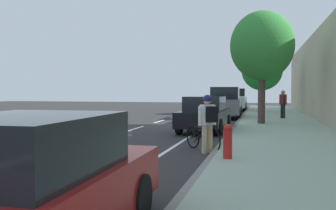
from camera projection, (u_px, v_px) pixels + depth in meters
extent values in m
plane|color=#2B2B2B|center=(195.00, 127.00, 18.75)|extent=(75.45, 75.45, 0.00)
cube|color=#99AF9B|center=(282.00, 127.00, 17.77)|extent=(4.10, 47.16, 0.13)
cube|color=gray|center=(235.00, 126.00, 18.28)|extent=(0.16, 47.16, 0.13)
cube|color=white|center=(31.00, 160.00, 9.76)|extent=(0.14, 2.20, 0.01)
cube|color=white|center=(99.00, 140.00, 13.84)|extent=(0.14, 2.20, 0.01)
cube|color=white|center=(136.00, 128.00, 17.91)|extent=(0.14, 2.20, 0.01)
cube|color=white|center=(159.00, 121.00, 21.99)|extent=(0.14, 2.20, 0.01)
cube|color=white|center=(175.00, 117.00, 26.07)|extent=(0.14, 2.20, 0.01)
cube|color=white|center=(187.00, 113.00, 30.14)|extent=(0.14, 2.20, 0.01)
cube|color=white|center=(196.00, 110.00, 34.22)|extent=(0.14, 2.20, 0.01)
cube|color=white|center=(203.00, 108.00, 38.29)|extent=(0.14, 2.20, 0.01)
cube|color=white|center=(205.00, 127.00, 18.63)|extent=(0.12, 47.16, 0.01)
cube|color=#B4A58B|center=(336.00, 72.00, 17.12)|extent=(0.50, 47.16, 5.22)
cube|color=maroon|center=(25.00, 204.00, 3.97)|extent=(1.86, 4.44, 0.64)
cube|color=black|center=(24.00, 145.00, 3.95)|extent=(1.59, 2.13, 0.60)
cylinder|color=black|center=(138.00, 198.00, 5.13)|extent=(0.23, 0.66, 0.66)
cylinder|color=black|center=(30.00, 192.00, 5.49)|extent=(0.23, 0.66, 0.66)
cube|color=black|center=(205.00, 118.00, 16.64)|extent=(1.89, 4.45, 0.64)
cube|color=black|center=(205.00, 103.00, 16.61)|extent=(1.61, 2.15, 0.60)
cylinder|color=black|center=(227.00, 122.00, 17.74)|extent=(0.24, 0.67, 0.66)
cylinder|color=black|center=(193.00, 121.00, 18.18)|extent=(0.24, 0.67, 0.66)
cylinder|color=black|center=(219.00, 127.00, 15.12)|extent=(0.24, 0.67, 0.66)
cylinder|color=black|center=(179.00, 126.00, 15.55)|extent=(0.24, 0.67, 0.66)
cube|color=slate|center=(226.00, 106.00, 24.57)|extent=(2.03, 4.75, 0.90)
cube|color=black|center=(226.00, 93.00, 24.54)|extent=(1.76, 3.15, 0.76)
cylinder|color=black|center=(240.00, 111.00, 25.82)|extent=(0.24, 0.77, 0.76)
cylinder|color=black|center=(214.00, 111.00, 26.19)|extent=(0.24, 0.77, 0.76)
cylinder|color=black|center=(239.00, 114.00, 22.98)|extent=(0.24, 0.77, 0.76)
cylinder|color=black|center=(210.00, 113.00, 23.35)|extent=(0.24, 0.77, 0.76)
cube|color=white|center=(235.00, 102.00, 33.58)|extent=(2.02, 5.32, 0.80)
cube|color=black|center=(235.00, 93.00, 34.45)|extent=(1.74, 1.52, 0.80)
cube|color=white|center=(234.00, 97.00, 32.40)|extent=(1.89, 2.67, 0.12)
cylinder|color=black|center=(246.00, 106.00, 34.99)|extent=(0.23, 0.80, 0.80)
cylinder|color=black|center=(226.00, 105.00, 35.40)|extent=(0.23, 0.80, 0.80)
cylinder|color=black|center=(244.00, 107.00, 31.79)|extent=(0.23, 0.80, 0.80)
cylinder|color=black|center=(223.00, 107.00, 32.20)|extent=(0.23, 0.80, 0.80)
torus|color=black|center=(193.00, 137.00, 11.78)|extent=(0.51, 0.54, 0.70)
torus|color=black|center=(213.00, 141.00, 10.87)|extent=(0.51, 0.54, 0.70)
cylinder|color=black|center=(200.00, 135.00, 11.44)|extent=(0.47, 0.49, 0.52)
cylinder|color=black|center=(207.00, 137.00, 11.12)|extent=(0.12, 0.13, 0.48)
cylinder|color=black|center=(201.00, 128.00, 11.38)|extent=(0.53, 0.55, 0.05)
cylinder|color=black|center=(210.00, 143.00, 11.02)|extent=(0.27, 0.28, 0.19)
cylinder|color=black|center=(211.00, 135.00, 10.97)|extent=(0.21, 0.22, 0.34)
cylinder|color=black|center=(194.00, 132.00, 11.74)|extent=(0.10, 0.11, 0.34)
cube|color=black|center=(208.00, 128.00, 11.06)|extent=(0.24, 0.24, 0.05)
cylinder|color=black|center=(194.00, 124.00, 11.70)|extent=(0.35, 0.34, 0.03)
cylinder|color=#C6B284|center=(210.00, 139.00, 10.89)|extent=(0.15, 0.15, 0.81)
cylinder|color=#C6B284|center=(204.00, 139.00, 10.79)|extent=(0.15, 0.15, 0.81)
cube|color=white|center=(207.00, 115.00, 10.81)|extent=(0.43, 0.43, 0.57)
cylinder|color=white|center=(214.00, 115.00, 10.95)|extent=(0.10, 0.10, 0.54)
cylinder|color=white|center=(200.00, 116.00, 10.67)|extent=(0.10, 0.10, 0.54)
sphere|color=tan|center=(207.00, 101.00, 10.80)|extent=(0.23, 0.23, 0.23)
sphere|color=navy|center=(207.00, 99.00, 10.80)|extent=(0.25, 0.25, 0.25)
cube|color=black|center=(212.00, 114.00, 10.64)|extent=(0.34, 0.34, 0.44)
cylinder|color=#483530|center=(262.00, 93.00, 19.09)|extent=(0.36, 0.36, 3.01)
ellipsoid|color=#318134|center=(262.00, 46.00, 19.00)|extent=(3.15, 3.15, 3.44)
cylinder|color=brown|center=(262.00, 97.00, 29.52)|extent=(0.35, 0.35, 2.33)
ellipsoid|color=#228C33|center=(262.00, 70.00, 29.45)|extent=(3.10, 3.10, 3.07)
cylinder|color=black|center=(284.00, 111.00, 22.60)|extent=(0.15, 0.15, 0.83)
cylinder|color=black|center=(282.00, 111.00, 22.78)|extent=(0.15, 0.15, 0.83)
cube|color=#591E1E|center=(283.00, 99.00, 22.66)|extent=(0.41, 0.44, 0.59)
cylinder|color=#591E1E|center=(286.00, 100.00, 22.42)|extent=(0.10, 0.10, 0.56)
cylinder|color=#591E1E|center=(280.00, 100.00, 22.90)|extent=(0.10, 0.10, 0.56)
sphere|color=#A06B68|center=(283.00, 92.00, 22.65)|extent=(0.23, 0.23, 0.23)
cylinder|color=red|center=(228.00, 144.00, 9.24)|extent=(0.22, 0.22, 0.70)
sphere|color=red|center=(228.00, 128.00, 9.22)|extent=(0.20, 0.20, 0.20)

